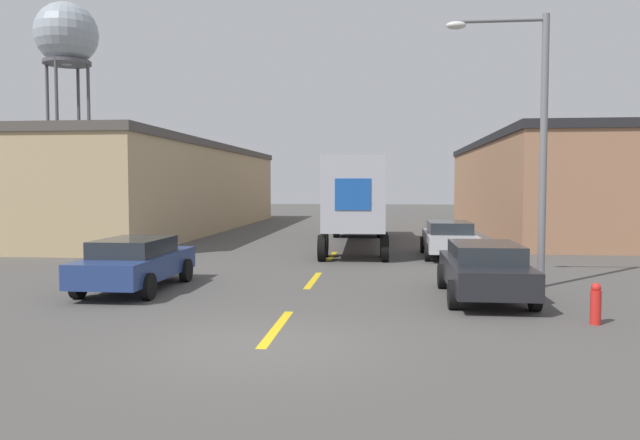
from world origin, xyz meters
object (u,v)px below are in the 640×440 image
object	(u,v)px
parked_car_right_near	(484,269)
parked_car_left_near	(136,262)
fire_hydrant	(596,304)
water_tower	(66,37)
parked_car_right_mid	(449,238)
street_lamp	(531,128)
semi_truck	(356,196)

from	to	relation	value
parked_car_right_near	parked_car_left_near	bearing A→B (deg)	177.83
fire_hydrant	water_tower	bearing A→B (deg)	129.41
parked_car_right_near	parked_car_left_near	distance (m)	9.32
parked_car_right_mid	water_tower	size ratio (longest dim) A/B	0.25
parked_car_right_mid	water_tower	distance (m)	43.46
parked_car_right_near	parked_car_right_mid	size ratio (longest dim) A/B	1.00
street_lamp	fire_hydrant	distance (m)	6.21
semi_truck	parked_car_right_mid	distance (m)	5.86
semi_truck	parked_car_left_near	bearing A→B (deg)	-114.68
street_lamp	fire_hydrant	xyz separation A→B (m)	(0.33, -4.72, -4.03)
semi_truck	street_lamp	bearing A→B (deg)	-65.98
semi_truck	parked_car_left_near	xyz separation A→B (m)	(-5.42, -12.82, -1.61)
water_tower	street_lamp	size ratio (longest dim) A/B	2.47
parked_car_left_near	fire_hydrant	bearing A→B (deg)	-15.47
parked_car_right_mid	fire_hydrant	xyz separation A→B (m)	(1.84, -11.83, -0.34)
parked_car_right_mid	fire_hydrant	distance (m)	11.98
parked_car_right_near	fire_hydrant	distance (m)	3.31
water_tower	fire_hydrant	world-z (taller)	water_tower
semi_truck	parked_car_left_near	world-z (taller)	semi_truck
parked_car_right_mid	semi_truck	bearing A→B (deg)	133.63
parked_car_left_near	water_tower	distance (m)	44.33
semi_truck	fire_hydrant	world-z (taller)	semi_truck
parked_car_right_near	parked_car_left_near	xyz separation A→B (m)	(-9.31, 0.35, 0.00)
parked_car_right_mid	fire_hydrant	world-z (taller)	parked_car_right_mid
parked_car_right_near	fire_hydrant	world-z (taller)	parked_car_right_near
fire_hydrant	parked_car_right_mid	bearing A→B (deg)	98.84
parked_car_right_mid	street_lamp	bearing A→B (deg)	-77.97
fire_hydrant	semi_truck	bearing A→B (deg)	109.80
water_tower	street_lamp	distance (m)	48.22
parked_car_right_near	parked_car_left_near	world-z (taller)	same
semi_truck	parked_car_right_near	distance (m)	13.83
street_lamp	fire_hydrant	size ratio (longest dim) A/B	8.74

